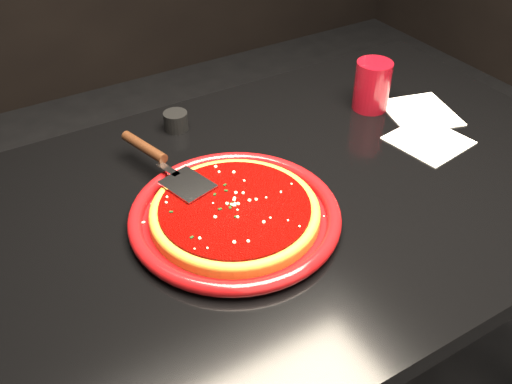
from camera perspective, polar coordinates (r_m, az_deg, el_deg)
table at (r=1.33m, az=4.01°, el=-12.06°), size 1.20×0.80×0.75m
plate at (r=0.97m, az=-2.12°, el=-2.37°), size 0.46×0.46×0.03m
pizza_crust at (r=0.97m, az=-2.12°, el=-2.18°), size 0.37×0.37×0.01m
pizza_crust_rim at (r=0.96m, az=-2.13°, el=-1.85°), size 0.37×0.37×0.02m
pizza_sauce at (r=0.96m, az=-2.14°, el=-1.62°), size 0.33×0.33×0.01m
parmesan_dusting at (r=0.96m, az=-2.15°, el=-1.28°), size 0.25×0.25×0.01m
basil_flecks at (r=0.96m, az=-2.15°, el=-1.33°), size 0.23×0.23×0.00m
pizza_server at (r=1.05m, az=-9.08°, el=2.92°), size 0.15×0.30×0.02m
cup at (r=1.30m, az=11.54°, el=10.38°), size 0.09×0.09×0.11m
napkin_a at (r=1.23m, az=16.87°, el=4.96°), size 0.16×0.16×0.00m
napkin_b at (r=1.33m, az=16.11°, el=7.64°), size 0.18×0.18×0.00m
ramekin at (r=1.22m, az=-8.02°, el=7.05°), size 0.06×0.06×0.04m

